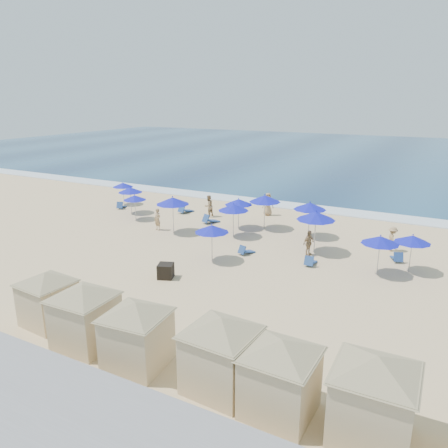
{
  "coord_description": "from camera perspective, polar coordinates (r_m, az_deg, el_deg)",
  "views": [
    {
      "loc": [
        11.37,
        -20.53,
        9.36
      ],
      "look_at": [
        -1.32,
        3.0,
        1.55
      ],
      "focal_mm": 35.0,
      "sensor_mm": 36.0,
      "label": 1
    }
  ],
  "objects": [
    {
      "name": "cabana_2",
      "position": [
        16.15,
        -11.38,
        -12.92
      ],
      "size": [
        4.35,
        4.35,
        2.74
      ],
      "color": "beige",
      "rests_on": "ground"
    },
    {
      "name": "beach_chair_1",
      "position": [
        36.69,
        -5.15,
        1.87
      ],
      "size": [
        0.91,
        1.5,
        0.77
      ],
      "color": "navy",
      "rests_on": "ground"
    },
    {
      "name": "beach_chair_2",
      "position": [
        33.56,
        -1.89,
        0.55
      ],
      "size": [
        1.11,
        1.5,
        0.76
      ],
      "color": "navy",
      "rests_on": "ground"
    },
    {
      "name": "beachgoer_0",
      "position": [
        32.02,
        -8.67,
        0.59
      ],
      "size": [
        0.65,
        0.5,
        1.6
      ],
      "primitive_type": "imported",
      "rotation": [
        0.0,
        0.0,
        6.07
      ],
      "color": "#A4845B",
      "rests_on": "ground"
    },
    {
      "name": "umbrella_5",
      "position": [
        29.85,
        1.24,
        2.18
      ],
      "size": [
        2.12,
        2.12,
        2.41
      ],
      "color": "#A5A8AD",
      "rests_on": "ground"
    },
    {
      "name": "beach_chair_4",
      "position": [
        25.75,
        11.19,
        -4.82
      ],
      "size": [
        0.57,
        1.2,
        0.65
      ],
      "color": "navy",
      "rests_on": "ground"
    },
    {
      "name": "umbrella_10",
      "position": [
        25.88,
        23.41,
        -1.82
      ],
      "size": [
        1.94,
        1.94,
        2.21
      ],
      "color": "#A5A8AD",
      "rests_on": "ground"
    },
    {
      "name": "beachgoer_4",
      "position": [
        35.84,
        5.76,
        2.6
      ],
      "size": [
        1.07,
        0.92,
        1.86
      ],
      "primitive_type": "imported",
      "rotation": [
        0.0,
        0.0,
        0.43
      ],
      "color": "#A4845B",
      "rests_on": "ground"
    },
    {
      "name": "umbrella_4",
      "position": [
        31.8,
        1.92,
        2.9
      ],
      "size": [
        2.03,
        2.03,
        2.31
      ],
      "color": "#A5A8AD",
      "rests_on": "ground"
    },
    {
      "name": "umbrella_6",
      "position": [
        25.38,
        -1.6,
        -0.61
      ],
      "size": [
        2.01,
        2.01,
        2.29
      ],
      "color": "#A5A8AD",
      "rests_on": "ground"
    },
    {
      "name": "cabana_3",
      "position": [
        14.68,
        -0.37,
        -15.45
      ],
      "size": [
        4.56,
        4.56,
        2.86
      ],
      "color": "beige",
      "rests_on": "ground"
    },
    {
      "name": "umbrella_8",
      "position": [
        27.24,
        11.93,
        1.05
      ],
      "size": [
        2.4,
        2.4,
        2.73
      ],
      "color": "#A5A8AD",
      "rests_on": "ground"
    },
    {
      "name": "umbrella_9",
      "position": [
        30.29,
        11.16,
        2.31
      ],
      "size": [
        2.24,
        2.24,
        2.54
      ],
      "color": "#A5A8AD",
      "rests_on": "ground"
    },
    {
      "name": "cabana_4",
      "position": [
        13.84,
        7.42,
        -18.05
      ],
      "size": [
        4.41,
        4.41,
        2.76
      ],
      "color": "beige",
      "rests_on": "ground"
    },
    {
      "name": "cabana_1",
      "position": [
        17.84,
        -17.8,
        -10.34
      ],
      "size": [
        4.45,
        4.45,
        2.79
      ],
      "color": "beige",
      "rests_on": "ground"
    },
    {
      "name": "cabana_0",
      "position": [
        20.03,
        -22.12,
        -8.18
      ],
      "size": [
        4.09,
        4.09,
        2.57
      ],
      "color": "beige",
      "rests_on": "ground"
    },
    {
      "name": "umbrella_2",
      "position": [
        36.93,
        -12.15,
        4.38
      ],
      "size": [
        2.0,
        2.0,
        2.28
      ],
      "color": "#A5A8AD",
      "rests_on": "ground"
    },
    {
      "name": "umbrella_11",
      "position": [
        24.8,
        19.74,
        -1.98
      ],
      "size": [
        2.02,
        2.02,
        2.3
      ],
      "color": "#A5A8AD",
      "rests_on": "ground"
    },
    {
      "name": "seawall",
      "position": [
        15.96,
        -26.19,
        -18.68
      ],
      "size": [
        160.0,
        6.1,
        1.22
      ],
      "color": "gray",
      "rests_on": "ground"
    },
    {
      "name": "beach_chair_0",
      "position": [
        39.05,
        -13.3,
        2.32
      ],
      "size": [
        0.94,
        1.31,
        0.66
      ],
      "color": "navy",
      "rests_on": "ground"
    },
    {
      "name": "umbrella_3",
      "position": [
        30.93,
        -6.72,
        3.03
      ],
      "size": [
        2.36,
        2.36,
        2.68
      ],
      "color": "#A5A8AD",
      "rests_on": "ground"
    },
    {
      "name": "ground",
      "position": [
        25.26,
        -0.6,
        -5.46
      ],
      "size": [
        160.0,
        160.0,
        0.0
      ],
      "primitive_type": "plane",
      "color": "#DBBC8B",
      "rests_on": "ground"
    },
    {
      "name": "ocean",
      "position": [
        76.95,
        19.85,
        8.37
      ],
      "size": [
        160.0,
        80.0,
        0.06
      ],
      "primitive_type": "cube",
      "color": "navy",
      "rests_on": "ground"
    },
    {
      "name": "umbrella_0",
      "position": [
        40.12,
        -13.07,
        5.01
      ],
      "size": [
        1.83,
        1.83,
        2.08
      ],
      "color": "#A5A8AD",
      "rests_on": "ground"
    },
    {
      "name": "beachgoer_1",
      "position": [
        35.28,
        -2.03,
        2.37
      ],
      "size": [
        0.85,
        0.99,
        1.76
      ],
      "primitive_type": "imported",
      "rotation": [
        0.0,
        0.0,
        4.47
      ],
      "color": "#A4845B",
      "rests_on": "ground"
    },
    {
      "name": "beachgoer_3",
      "position": [
        29.33,
        21.14,
        -1.84
      ],
      "size": [
        0.96,
        1.17,
        1.58
      ],
      "primitive_type": "imported",
      "rotation": [
        0.0,
        0.0,
        2.0
      ],
      "color": "#A4845B",
      "rests_on": "ground"
    },
    {
      "name": "umbrella_1",
      "position": [
        34.9,
        -11.6,
        3.39
      ],
      "size": [
        1.8,
        1.8,
        2.05
      ],
      "color": "#A5A8AD",
      "rests_on": "ground"
    },
    {
      "name": "beach_chair_5",
      "position": [
        27.81,
        21.67,
        -4.09
      ],
      "size": [
        0.89,
        1.3,
        0.66
      ],
      "color": "navy",
      "rests_on": "ground"
    },
    {
      "name": "trash_bin",
      "position": [
        23.69,
        -7.62,
        -6.1
      ],
      "size": [
        1.02,
        1.02,
        0.79
      ],
      "primitive_type": "cube",
      "rotation": [
        0.0,
        0.0,
        0.38
      ],
      "color": "black",
      "rests_on": "ground"
    },
    {
      "name": "beachgoer_2",
      "position": [
        27.15,
        10.99,
        -2.43
      ],
      "size": [
        0.69,
        1.0,
        1.57
      ],
      "primitive_type": "imported",
      "rotation": [
        0.0,
        0.0,
        1.21
      ],
      "color": "#A4845B",
      "rests_on": "ground"
    },
    {
      "name": "beach_chair_3",
      "position": [
        27.03,
        2.81,
        -3.51
      ],
      "size": [
        0.85,
        1.22,
        0.62
      ],
      "color": "navy",
      "rests_on": "ground"
    },
    {
      "name": "umbrella_7",
      "position": [
        31.79,
        5.37,
        3.32
      ],
      "size": [
        2.3,
        2.3,
        2.61
      ],
      "color": "#A5A8AD",
      "rests_on": "ground"
    },
    {
      "name": "surf_line",
      "position": [
        38.91,
        10.52,
        2.15
      ],
      "size": [
        160.0,
        2.5,
        0.08
      ],
      "primitive_type": "cube",
      "color": "white",
      "rests_on": "ground"
    },
    {
      "name": "cabana_5",
      "position": [
        13.47,
        19.09,
        -19.51
      ],
      "size": [
        4.67,
        4.67,
        2.93
      ],
      "color": "beige",
      "rests_on": "ground"
    }
  ]
}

